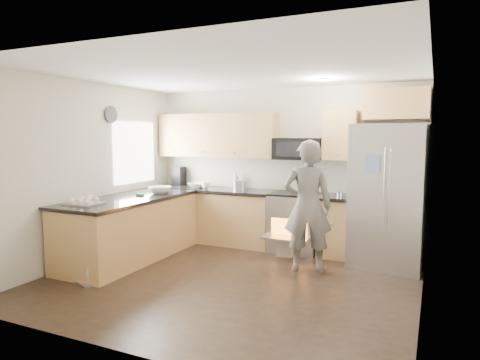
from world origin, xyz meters
The scene contains 8 objects.
ground centered at (0.00, 0.00, 0.00)m, with size 4.50×4.50×0.00m, color black.
room_shell centered at (-0.04, 0.02, 1.67)m, with size 4.54×4.04×2.62m.
back_cabinet_run centered at (-0.59, 1.75, 0.96)m, with size 4.45×0.64×2.50m.
peninsula centered at (-1.75, 0.25, 0.47)m, with size 0.96×2.36×1.04m.
stove_range centered at (0.35, 1.69, 0.68)m, with size 0.76×0.97×1.79m.
refrigerator centered at (1.77, 1.45, 0.99)m, with size 1.06×0.87×1.99m.
person centered at (0.80, 0.79, 0.89)m, with size 0.65×0.42×1.77m, color slate.
dish_rack centered at (-1.59, -0.75, 0.07)m, with size 0.54×0.49×0.28m.
Camera 1 is at (2.32, -4.73, 1.83)m, focal length 32.00 mm.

